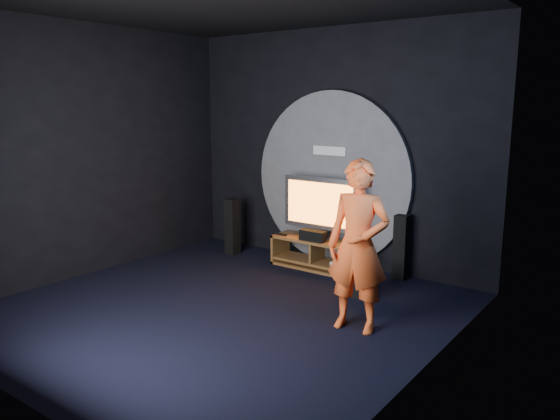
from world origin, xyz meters
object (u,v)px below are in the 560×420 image
Objects in this scene: tv at (320,205)px; tower_speaker_left at (232,227)px; subwoofer at (361,281)px; media_console at (318,256)px; player at (358,246)px; tower_speaker_right at (402,247)px.

tv is 1.36× the size of tower_speaker_left.
tv is 1.47m from subwoofer.
subwoofer is at bearing -30.54° from media_console.
player reaches higher than media_console.
tower_speaker_left is 2.47× the size of subwoofer.
player is (1.52, -1.59, 0.73)m from media_console.
tv is 1.31m from tower_speaker_right.
tv is 1.36× the size of tower_speaker_right.
subwoofer is 1.31m from player.
tv is at bearing -168.95° from tower_speaker_right.
tower_speaker_right is 1.98m from player.
tower_speaker_left is 3.43m from player.
player reaches higher than tv.
tv is 3.35× the size of subwoofer.
player is at bearing -64.20° from subwoofer.
tv is 2.25m from player.
tower_speaker_left is (-1.55, -0.14, 0.26)m from media_console.
tower_speaker_left is 0.49× the size of player.
tower_speaker_right is 0.97m from subwoofer.
media_console is at bearing 5.12° from tower_speaker_left.
subwoofer is 0.20× the size of player.
tower_speaker_left is at bearing -170.88° from tower_speaker_right.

